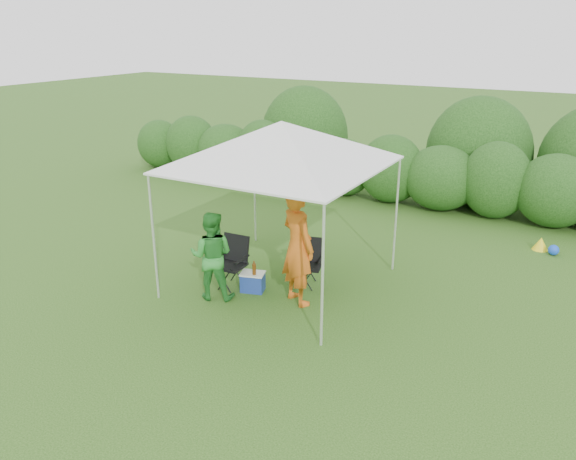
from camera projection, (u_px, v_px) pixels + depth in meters
The scene contains 10 objects.
ground at pixel (267, 294), 9.45m from camera, with size 70.00×70.00×0.00m, color #38621F.
hedge at pixel (396, 171), 14.02m from camera, with size 16.79×1.53×1.80m.
canopy at pixel (281, 144), 9.01m from camera, with size 3.10×3.10×2.83m.
chair_right at pixel (309, 259), 9.67m from camera, with size 0.60×0.57×0.82m.
chair_left at pixel (232, 258), 9.62m from camera, with size 0.57×0.52×0.88m.
man at pixel (298, 246), 8.86m from camera, with size 0.71×0.46×1.94m, color orange.
woman at pixel (212, 256), 9.09m from camera, with size 0.72×0.56×1.48m, color #2D8B31.
cooler at pixel (253, 282), 9.50m from camera, with size 0.46×0.39×0.33m.
bottle at pixel (254, 268), 9.34m from camera, with size 0.06×0.06×0.24m, color #592D0C.
lawn_toy at pixel (544, 245), 11.19m from camera, with size 0.52×0.43×0.26m.
Camera 1 is at (4.47, -7.24, 4.26)m, focal length 35.00 mm.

